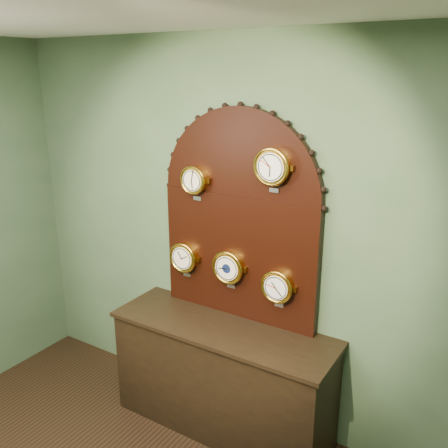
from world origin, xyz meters
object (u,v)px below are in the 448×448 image
Objects in this scene: display_board at (239,210)px; shop_counter at (223,379)px; arabic_clock at (272,167)px; barometer at (229,267)px; tide_clock at (278,286)px; hygrometer at (184,257)px; roman_clock at (194,180)px.

shop_counter is at bearing -90.00° from display_board.
arabic_clock is 0.82m from barometer.
barometer reaches higher than tide_clock.
hygrometer is at bearing 179.98° from arabic_clock.
barometer is at bearing 105.86° from shop_counter.
shop_counter is at bearing -155.88° from tide_clock.
shop_counter is at bearing -151.04° from arabic_clock.
display_board is at bearing 57.13° from barometer.
display_board is at bearing 11.36° from roman_clock.
roman_clock is 0.61m from hygrometer.
arabic_clock is 1.04m from hygrometer.
display_board is (0.00, 0.22, 1.23)m from shop_counter.
arabic_clock is 1.00× the size of barometer.
barometer is 1.05× the size of tide_clock.
barometer is at bearing -0.23° from roman_clock.
arabic_clock reaches higher than barometer.
tide_clock is (0.78, 0.00, -0.05)m from hygrometer.
arabic_clock is 1.04× the size of hygrometer.
shop_counter is 5.39× the size of barometer.
tide_clock is (0.34, 0.15, 0.76)m from shop_counter.
arabic_clock reaches higher than hygrometer.
barometer is 0.39m from tide_clock.
display_board is 0.58m from tide_clock.
hygrometer is at bearing -171.27° from display_board.
display_board is 5.37× the size of hygrometer.
barometer reaches higher than shop_counter.
arabic_clock is at bearing 0.02° from barometer.
hygrometer is (-0.43, 0.15, 0.81)m from shop_counter.
barometer is (-0.04, 0.15, 0.82)m from shop_counter.
roman_clock is 0.91× the size of tide_clock.
roman_clock is (-0.33, -0.07, 0.19)m from display_board.
shop_counter is 1.25m from display_board.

